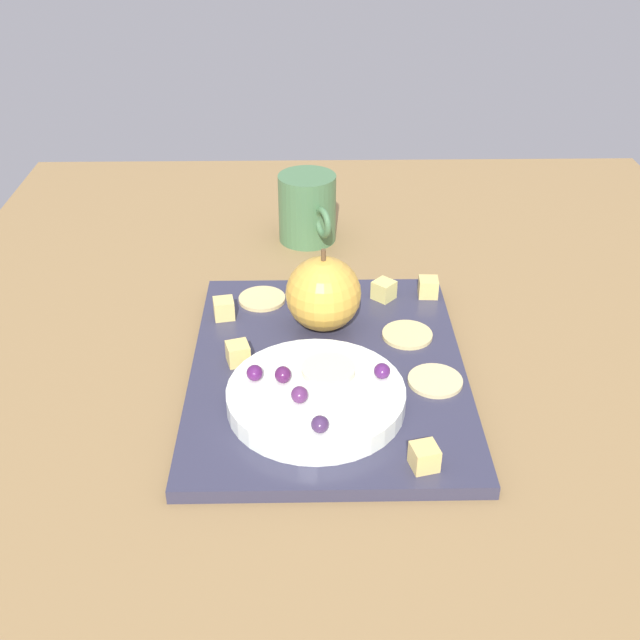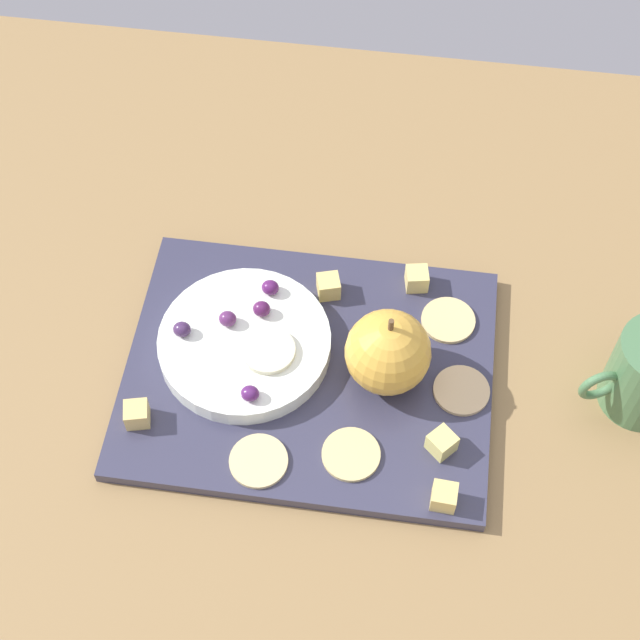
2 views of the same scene
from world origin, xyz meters
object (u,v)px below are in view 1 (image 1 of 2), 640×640
object	(u,v)px
serving_dish	(316,397)
cheese_cube_0	(384,290)
cracker_0	(262,299)
cracker_2	(329,291)
cracker_1	(407,335)
grape_1	(320,424)
grape_3	(382,371)
cup	(308,208)
platter	(328,371)
grape_0	(300,395)
grape_2	(283,375)
cheese_cube_3	(238,352)
cheese_cube_4	(224,309)
apple_slice_0	(329,370)
cheese_cube_2	(424,457)
cracker_3	(435,381)
grape_4	(255,373)
cheese_cube_1	(428,287)
apple_whole	(323,294)

from	to	relation	value
serving_dish	cheese_cube_0	size ratio (longest dim) A/B	7.66
cracker_0	cracker_2	distance (cm)	7.85
cracker_1	grape_1	size ratio (longest dim) A/B	3.11
serving_dish	grape_3	distance (cm)	6.58
cracker_1	cup	size ratio (longest dim) A/B	0.51
platter	cup	bearing A→B (deg)	3.44
serving_dish	cracker_1	world-z (taller)	serving_dish
grape_0	cracker_1	bearing A→B (deg)	-40.39
cracker_2	grape_2	world-z (taller)	grape_2
cheese_cube_3	cheese_cube_0	bearing A→B (deg)	-52.37
cheese_cube_4	cracker_2	size ratio (longest dim) A/B	0.41
cracker_2	apple_slice_0	distance (cm)	18.31
cheese_cube_2	cheese_cube_4	size ratio (longest dim) A/B	1.00
cracker_3	grape_4	size ratio (longest dim) A/B	3.11
cracker_0	apple_slice_0	size ratio (longest dim) A/B	1.04
grape_1	grape_2	bearing A→B (deg)	25.01
serving_dish	grape_2	bearing A→B (deg)	68.45
grape_2	cheese_cube_1	bearing A→B (deg)	-40.74
cheese_cube_4	cup	world-z (taller)	cup
platter	grape_0	size ratio (longest dim) A/B	20.37
cheese_cube_2	cracker_1	world-z (taller)	cheese_cube_2
cracker_2	grape_1	world-z (taller)	grape_1
cheese_cube_3	grape_0	xyz separation A→B (cm)	(-9.05, -6.16, 1.57)
grape_4	grape_3	bearing A→B (deg)	-89.38
serving_dish	grape_0	distance (cm)	2.88
cheese_cube_4	grape_4	size ratio (longest dim) A/B	1.27
apple_slice_0	cracker_0	bearing A→B (deg)	23.16
platter	cracker_2	world-z (taller)	cracker_2
cracker_0	cheese_cube_2	bearing A→B (deg)	-151.72
grape_1	apple_slice_0	size ratio (longest dim) A/B	0.33
cheese_cube_1	cheese_cube_2	bearing A→B (deg)	171.58
grape_3	grape_0	bearing A→B (deg)	114.75
cheese_cube_3	grape_4	world-z (taller)	grape_4
platter	cracker_0	distance (cm)	14.53
cheese_cube_4	grape_1	bearing A→B (deg)	-154.86
grape_1	cup	xyz separation A→B (cm)	(42.97, 0.85, 0.52)
apple_whole	grape_4	bearing A→B (deg)	151.22
cracker_0	cup	world-z (taller)	cup
grape_0	cup	size ratio (longest dim) A/B	0.16
cheese_cube_1	cheese_cube_3	size ratio (longest dim) A/B	1.00
cracker_1	grape_4	size ratio (longest dim) A/B	3.11
cracker_1	grape_4	world-z (taller)	grape_4
cracker_0	grape_2	distance (cm)	18.20
grape_0	grape_1	world-z (taller)	same
grape_3	grape_4	world-z (taller)	same
apple_whole	cheese_cube_1	world-z (taller)	apple_whole
cracker_2	grape_3	size ratio (longest dim) A/B	3.11
cheese_cube_4	cracker_1	world-z (taller)	cheese_cube_4
cheese_cube_2	cheese_cube_0	bearing A→B (deg)	1.94
platter	cheese_cube_0	bearing A→B (deg)	-27.29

